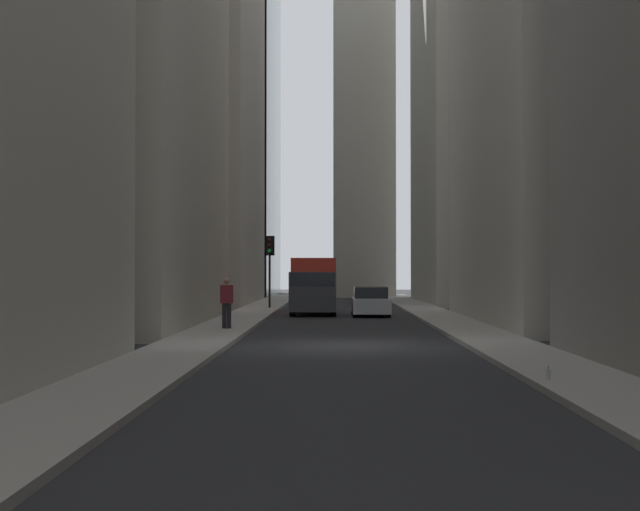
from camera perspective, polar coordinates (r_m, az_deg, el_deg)
ground_plane at (r=24.07m, az=1.91°, el=-6.38°), size 135.00×135.00×0.00m
sidewalk_right at (r=24.41m, az=-8.77°, el=-6.13°), size 90.00×2.20×0.14m
sidewalk_left at (r=24.55m, az=12.53°, el=-6.08°), size 90.00×2.20×0.14m
building_left_far at (r=56.92m, az=12.30°, el=10.34°), size 15.83×10.00×26.87m
building_left_midfar at (r=36.84m, az=18.97°, el=15.09°), size 16.30×10.00×24.87m
building_right_far at (r=56.03m, az=-9.82°, el=13.38°), size 17.46×10.00×32.33m
church_spire at (r=69.03m, az=3.09°, el=12.71°), size 5.54×5.54×35.83m
delivery_truck at (r=41.23m, az=-0.42°, el=-2.11°), size 6.46×2.25×2.84m
sedan_silver at (r=39.40m, az=3.59°, el=-3.32°), size 4.30×1.78×1.42m
traffic_light_midblock at (r=44.97m, az=-3.59°, el=0.05°), size 0.43×0.52×4.01m
pedestrian at (r=29.20m, az=-6.63°, el=-3.19°), size 0.26×0.44×1.82m
discarded_bottle at (r=16.12m, az=15.88°, el=-8.10°), size 0.07×0.07×0.27m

